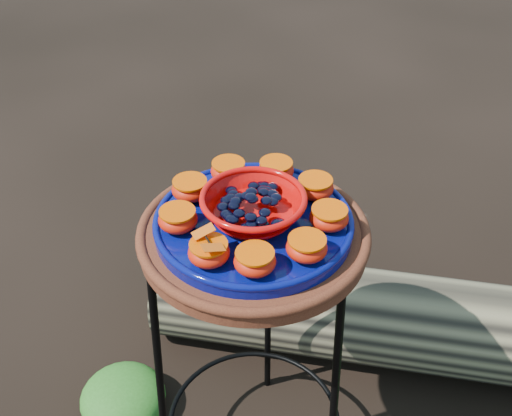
% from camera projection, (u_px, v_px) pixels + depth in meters
% --- Properties ---
extents(plant_stand, '(0.44, 0.44, 0.70)m').
position_uv_depth(plant_stand, '(254.00, 365.00, 1.40)').
color(plant_stand, black).
rests_on(plant_stand, ground).
extents(terracotta_saucer, '(0.42, 0.42, 0.03)m').
position_uv_depth(terracotta_saucer, '(253.00, 236.00, 1.17)').
color(terracotta_saucer, '#401810').
rests_on(terracotta_saucer, plant_stand).
extents(cobalt_plate, '(0.36, 0.36, 0.02)m').
position_uv_depth(cobalt_plate, '(253.00, 224.00, 1.16)').
color(cobalt_plate, '#0A1359').
rests_on(cobalt_plate, terracotta_saucer).
extents(red_bowl, '(0.18, 0.18, 0.05)m').
position_uv_depth(red_bowl, '(253.00, 208.00, 1.13)').
color(red_bowl, red).
rests_on(red_bowl, cobalt_plate).
extents(glass_gems, '(0.14, 0.14, 0.02)m').
position_uv_depth(glass_gems, '(253.00, 191.00, 1.11)').
color(glass_gems, black).
rests_on(glass_gems, red_bowl).
extents(orange_half_0, '(0.07, 0.07, 0.04)m').
position_uv_depth(orange_half_0, '(209.00, 253.00, 1.05)').
color(orange_half_0, '#CC0E00').
rests_on(orange_half_0, cobalt_plate).
extents(orange_half_1, '(0.07, 0.07, 0.04)m').
position_uv_depth(orange_half_1, '(255.00, 261.00, 1.03)').
color(orange_half_1, '#CC0E00').
rests_on(orange_half_1, cobalt_plate).
extents(orange_half_2, '(0.07, 0.07, 0.04)m').
position_uv_depth(orange_half_2, '(307.00, 248.00, 1.06)').
color(orange_half_2, '#CC0E00').
rests_on(orange_half_2, cobalt_plate).
extents(orange_half_3, '(0.07, 0.07, 0.04)m').
position_uv_depth(orange_half_3, '(329.00, 218.00, 1.12)').
color(orange_half_3, '#CC0E00').
rests_on(orange_half_3, cobalt_plate).
extents(orange_half_4, '(0.07, 0.07, 0.04)m').
position_uv_depth(orange_half_4, '(315.00, 188.00, 1.19)').
color(orange_half_4, '#CC0E00').
rests_on(orange_half_4, cobalt_plate).
extents(orange_half_5, '(0.07, 0.07, 0.04)m').
position_uv_depth(orange_half_5, '(276.00, 170.00, 1.24)').
color(orange_half_5, '#CC0E00').
rests_on(orange_half_5, cobalt_plate).
extents(orange_half_6, '(0.07, 0.07, 0.04)m').
position_uv_depth(orange_half_6, '(229.00, 171.00, 1.24)').
color(orange_half_6, '#CC0E00').
rests_on(orange_half_6, cobalt_plate).
extents(orange_half_7, '(0.07, 0.07, 0.04)m').
position_uv_depth(orange_half_7, '(190.00, 189.00, 1.19)').
color(orange_half_7, '#CC0E00').
rests_on(orange_half_7, cobalt_plate).
extents(orange_half_8, '(0.07, 0.07, 0.04)m').
position_uv_depth(orange_half_8, '(178.00, 220.00, 1.12)').
color(orange_half_8, '#CC0E00').
rests_on(orange_half_8, cobalt_plate).
extents(butterfly, '(0.09, 0.09, 0.01)m').
position_uv_depth(butterfly, '(208.00, 240.00, 1.03)').
color(butterfly, '#D3510C').
rests_on(butterfly, orange_half_0).
extents(driftwood_log, '(1.45, 0.41, 0.27)m').
position_uv_depth(driftwood_log, '(411.00, 322.00, 1.78)').
color(driftwood_log, black).
rests_on(driftwood_log, ground).
extents(foliage_left, '(0.22, 0.22, 0.11)m').
position_uv_depth(foliage_left, '(123.00, 397.00, 1.68)').
color(foliage_left, '#235C18').
rests_on(foliage_left, ground).
extents(foliage_back, '(0.28, 0.28, 0.14)m').
position_uv_depth(foliage_back, '(250.00, 256.00, 2.10)').
color(foliage_back, '#235C18').
rests_on(foliage_back, ground).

